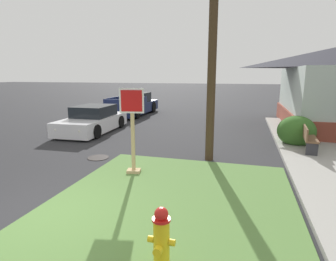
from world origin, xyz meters
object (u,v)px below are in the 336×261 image
Objects in this scene: stop_sign at (133,134)px; pickup_truck_navy at (134,106)px; fire_hydrant at (161,241)px; manhole_cover at (98,158)px; street_bench at (308,136)px; parked_sedan_white at (93,120)px.

pickup_truck_navy is at bearing 112.63° from stop_sign.
fire_hydrant is at bearing -61.76° from stop_sign.
manhole_cover is 7.32m from street_bench.
manhole_cover is at bearing -158.93° from street_bench.
fire_hydrant is 0.18× the size of pickup_truck_navy.
parked_sedan_white is 0.81× the size of pickup_truck_navy.
stop_sign is 0.54× the size of parked_sedan_white.
street_bench is at bearing 66.29° from fire_hydrant.
fire_hydrant is 7.92m from street_bench.
pickup_truck_navy is at bearing 105.88° from manhole_cover.
fire_hydrant is 0.51× the size of street_bench.
manhole_cover is (-1.76, 1.16, -1.16)m from stop_sign.
parked_sedan_white is 9.31m from street_bench.
street_bench is (9.24, -1.16, 0.05)m from parked_sedan_white.
pickup_truck_navy is 11.87m from street_bench.
manhole_cover is 10.06m from pickup_truck_navy.
fire_hydrant is at bearing -113.71° from street_bench.
parked_sedan_white is 5.88m from pickup_truck_navy.
stop_sign is at bearing -33.42° from manhole_cover.
fire_hydrant reaches higher than manhole_cover.
fire_hydrant is 1.33× the size of manhole_cover.
parked_sedan_white reaches higher than fire_hydrant.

